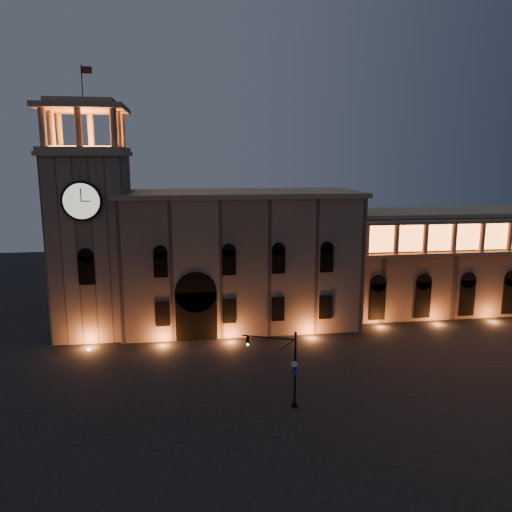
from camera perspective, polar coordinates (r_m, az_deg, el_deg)
name	(u,v)px	position (r m, az deg, el deg)	size (l,w,h in m)	color
ground	(288,397)	(48.12, 3.67, -15.73)	(160.00, 160.00, 0.00)	black
government_building	(240,259)	(65.61, -1.89, -0.30)	(30.80, 12.80, 17.60)	#79604F
clock_tower	(92,235)	(64.71, -18.27, 2.34)	(9.80, 9.80, 32.40)	#79604F
colonnade_wing	(471,259)	(78.94, 23.36, -0.33)	(40.60, 11.50, 14.50)	brown
traffic_light	(285,367)	(45.05, 3.38, -12.53)	(4.79, 2.03, 6.97)	black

